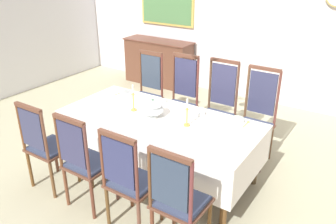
# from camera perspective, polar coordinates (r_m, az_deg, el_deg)

# --- Properties ---
(ground) EXTENTS (7.59, 6.01, 0.04)m
(ground) POSITION_cam_1_polar(r_m,az_deg,el_deg) (4.28, -1.91, -10.49)
(ground) COLOR #B0AD8C
(back_wall) EXTENTS (7.59, 0.08, 3.13)m
(back_wall) POSITION_cam_1_polar(r_m,az_deg,el_deg) (6.30, 14.66, 15.75)
(back_wall) COLOR silver
(back_wall) RESTS_ON ground
(dining_table) EXTENTS (2.29, 1.04, 0.74)m
(dining_table) POSITION_cam_1_polar(r_m,az_deg,el_deg) (3.98, -1.49, -1.93)
(dining_table) COLOR brown
(dining_table) RESTS_ON ground
(tablecloth) EXTENTS (2.31, 1.06, 0.45)m
(tablecloth) POSITION_cam_1_polar(r_m,az_deg,el_deg) (4.00, -1.48, -2.58)
(tablecloth) COLOR white
(tablecloth) RESTS_ON dining_table
(chair_south_a) EXTENTS (0.44, 0.42, 1.06)m
(chair_south_a) POSITION_cam_1_polar(r_m,az_deg,el_deg) (4.00, -19.60, -5.04)
(chair_south_a) COLOR brown
(chair_south_a) RESTS_ON ground
(chair_north_a) EXTENTS (0.44, 0.42, 1.17)m
(chair_north_a) POSITION_cam_1_polar(r_m,az_deg,el_deg) (5.17, -3.55, 3.52)
(chair_north_a) COLOR brown
(chair_north_a) RESTS_ON ground
(chair_south_b) EXTENTS (0.44, 0.42, 1.08)m
(chair_south_b) POSITION_cam_1_polar(r_m,az_deg,el_deg) (3.59, -13.69, -7.72)
(chair_south_b) COLOR brown
(chair_south_b) RESTS_ON ground
(chair_north_b) EXTENTS (0.44, 0.42, 1.21)m
(chair_north_b) POSITION_cam_1_polar(r_m,az_deg,el_deg) (4.85, 2.12, 2.32)
(chair_north_b) COLOR brown
(chair_north_b) RESTS_ON ground
(chair_south_c) EXTENTS (0.44, 0.42, 1.08)m
(chair_south_c) POSITION_cam_1_polar(r_m,az_deg,el_deg) (3.24, -6.43, -10.92)
(chair_south_c) COLOR brown
(chair_south_c) RESTS_ON ground
(chair_north_c) EXTENTS (0.44, 0.42, 1.23)m
(chair_north_c) POSITION_cam_1_polar(r_m,az_deg,el_deg) (4.60, 8.30, 0.86)
(chair_north_c) COLOR brown
(chair_north_c) RESTS_ON ground
(chair_south_d) EXTENTS (0.44, 0.42, 1.08)m
(chair_south_d) POSITION_cam_1_polar(r_m,az_deg,el_deg) (2.99, 1.64, -14.20)
(chair_south_d) COLOR brown
(chair_south_d) RESTS_ON ground
(chair_north_d) EXTENTS (0.44, 0.42, 1.21)m
(chair_north_d) POSITION_cam_1_polar(r_m,az_deg,el_deg) (4.43, 14.43, -0.70)
(chair_north_d) COLOR brown
(chair_north_d) RESTS_ON ground
(soup_tureen) EXTENTS (0.27, 0.27, 0.21)m
(soup_tureen) POSITION_cam_1_polar(r_m,az_deg,el_deg) (3.95, -2.54, 0.71)
(soup_tureen) COLOR silver
(soup_tureen) RESTS_ON tablecloth
(candlestick_west) EXTENTS (0.07, 0.07, 0.33)m
(candlestick_west) POSITION_cam_1_polar(r_m,az_deg,el_deg) (4.10, -5.76, 1.90)
(candlestick_west) COLOR gold
(candlestick_west) RESTS_ON tablecloth
(candlestick_east) EXTENTS (0.07, 0.07, 0.32)m
(candlestick_east) POSITION_cam_1_polar(r_m,az_deg,el_deg) (3.72, 3.15, -0.56)
(candlestick_east) COLOR gold
(candlestick_east) RESTS_ON tablecloth
(bowl_near_left) EXTENTS (0.17, 0.17, 0.04)m
(bowl_near_left) POSITION_cam_1_polar(r_m,az_deg,el_deg) (4.63, -6.86, 3.12)
(bowl_near_left) COLOR silver
(bowl_near_left) RESTS_ON tablecloth
(bowl_near_right) EXTENTS (0.17, 0.17, 0.04)m
(bowl_near_right) POSITION_cam_1_polar(r_m,az_deg,el_deg) (3.92, 11.29, -1.26)
(bowl_near_right) COLOR silver
(bowl_near_right) RESTS_ON tablecloth
(bowl_far_left) EXTENTS (0.15, 0.15, 0.03)m
(bowl_far_left) POSITION_cam_1_polar(r_m,az_deg,el_deg) (4.36, -1.15, 1.86)
(bowl_far_left) COLOR silver
(bowl_far_left) RESTS_ON tablecloth
(bowl_far_right) EXTENTS (0.16, 0.16, 0.04)m
(bowl_far_right) POSITION_cam_1_polar(r_m,az_deg,el_deg) (4.05, 5.08, -0.05)
(bowl_far_right) COLOR silver
(bowl_far_right) RESTS_ON tablecloth
(spoon_primary) EXTENTS (0.03, 0.18, 0.01)m
(spoon_primary) POSITION_cam_1_polar(r_m,az_deg,el_deg) (4.72, -7.69, 3.27)
(spoon_primary) COLOR gold
(spoon_primary) RESTS_ON tablecloth
(spoon_secondary) EXTENTS (0.03, 0.18, 0.01)m
(spoon_secondary) POSITION_cam_1_polar(r_m,az_deg,el_deg) (3.92, 12.99, -1.74)
(spoon_secondary) COLOR gold
(spoon_secondary) RESTS_ON tablecloth
(sideboard) EXTENTS (1.44, 0.48, 0.90)m
(sideboard) POSITION_cam_1_polar(r_m,az_deg,el_deg) (7.10, -1.60, 8.22)
(sideboard) COLOR brown
(sideboard) RESTS_ON ground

